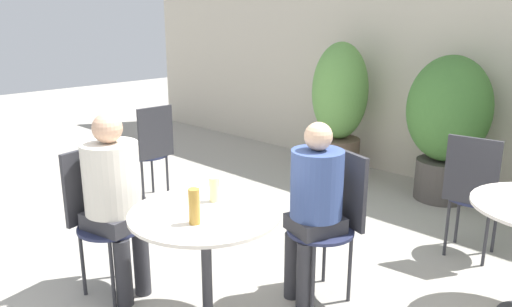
# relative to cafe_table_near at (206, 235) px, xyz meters

# --- Properties ---
(storefront_wall) EXTENTS (10.00, 0.06, 3.00)m
(storefront_wall) POSITION_rel_cafe_table_near_xyz_m (-0.06, 3.47, 0.90)
(storefront_wall) COLOR beige
(storefront_wall) RESTS_ON ground_plane
(cafe_table_near) EXTENTS (0.84, 0.84, 0.74)m
(cafe_table_near) POSITION_rel_cafe_table_near_xyz_m (0.00, 0.00, 0.00)
(cafe_table_near) COLOR #2D2D33
(cafe_table_near) RESTS_ON ground_plane
(bistro_chair_0) EXTENTS (0.45, 0.47, 0.95)m
(bistro_chair_0) POSITION_rel_cafe_table_near_xyz_m (0.27, 0.83, -0.03)
(bistro_chair_0) COLOR #232847
(bistro_chair_0) RESTS_ON ground_plane
(bistro_chair_1) EXTENTS (0.45, 0.43, 0.95)m
(bistro_chair_1) POSITION_rel_cafe_table_near_xyz_m (-0.86, -0.18, -0.03)
(bistro_chair_1) COLOR #232847
(bistro_chair_1) RESTS_ON ground_plane
(bistro_chair_2) EXTENTS (0.43, 0.44, 0.95)m
(bistro_chair_2) POSITION_rel_cafe_table_near_xyz_m (0.72, 1.92, -0.03)
(bistro_chair_2) COLOR #232847
(bistro_chair_2) RESTS_ON ground_plane
(bistro_chair_3) EXTENTS (0.43, 0.43, 0.95)m
(bistro_chair_3) POSITION_rel_cafe_table_near_xyz_m (-1.95, 0.97, -0.03)
(bistro_chair_3) COLOR #232847
(bistro_chair_3) RESTS_ON ground_plane
(seated_person_0) EXTENTS (0.36, 0.38, 1.16)m
(seated_person_0) POSITION_rel_cafe_table_near_xyz_m (0.23, 0.68, 0.10)
(seated_person_0) COLOR #2D2D33
(seated_person_0) RESTS_ON ground_plane
(seated_person_1) EXTENTS (0.39, 0.36, 1.21)m
(seated_person_1) POSITION_rel_cafe_table_near_xyz_m (-0.70, -0.14, 0.12)
(seated_person_1) COLOR #2D2D33
(seated_person_1) RESTS_ON ground_plane
(beer_glass_0) EXTENTS (0.06, 0.06, 0.19)m
(beer_glass_0) POSITION_rel_cafe_table_near_xyz_m (0.08, -0.14, 0.23)
(beer_glass_0) COLOR #B28433
(beer_glass_0) RESTS_ON cafe_table_near
(beer_glass_1) EXTENTS (0.06, 0.06, 0.14)m
(beer_glass_1) POSITION_rel_cafe_table_near_xyz_m (-0.08, 0.14, 0.21)
(beer_glass_1) COLOR beige
(beer_glass_1) RESTS_ON cafe_table_near
(potted_plant_0) EXTENTS (0.62, 0.62, 1.49)m
(potted_plant_0) POSITION_rel_cafe_table_near_xyz_m (-1.21, 2.98, 0.21)
(potted_plant_0) COLOR brown
(potted_plant_0) RESTS_ON ground_plane
(potted_plant_1) EXTENTS (0.78, 0.78, 1.42)m
(potted_plant_1) POSITION_rel_cafe_table_near_xyz_m (0.02, 3.01, 0.21)
(potted_plant_1) COLOR #47423D
(potted_plant_1) RESTS_ON ground_plane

